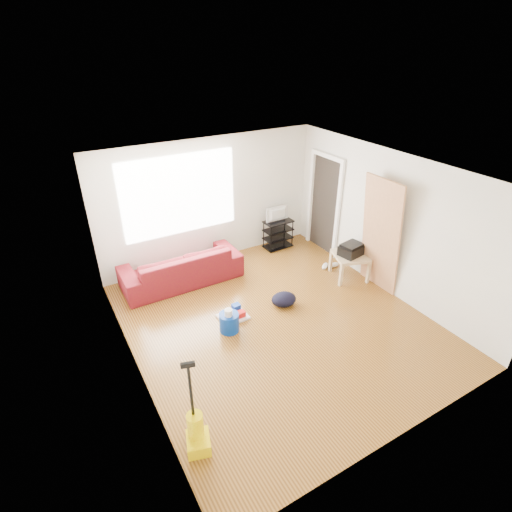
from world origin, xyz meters
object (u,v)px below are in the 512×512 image
tv_stand (278,234)px  side_table (350,258)px  cleaning_tray (233,314)px  bucket (230,330)px  vacuum (197,433)px  sofa (183,281)px  backpack (284,305)px

tv_stand → side_table: bearing=-75.4°
side_table → cleaning_tray: size_ratio=1.59×
bucket → vacuum: vacuum is taller
bucket → cleaning_tray: 0.34m
vacuum → cleaning_tray: bearing=70.3°
side_table → sofa: bearing=152.8°
sofa → tv_stand: bearing=-173.4°
cleaning_tray → bucket: bearing=-127.5°
side_table → cleaning_tray: side_table is taller
bucket → cleaning_tray: cleaning_tray is taller
sofa → side_table: size_ratio=2.92×
side_table → vacuum: vacuum is taller
side_table → cleaning_tray: 2.54m
cleaning_tray → backpack: bearing=-8.7°
vacuum → tv_stand: bearing=64.0°
tv_stand → backpack: bearing=-121.9°
tv_stand → backpack: (-1.09, -1.88, -0.32)m
bucket → sofa: bearing=94.0°
side_table → backpack: bearing=-174.6°
cleaning_tray → vacuum: (-1.44, -1.92, 0.18)m
backpack → sofa: bearing=139.0°
bucket → vacuum: 2.07m
tv_stand → vacuum: bearing=-135.1°
side_table → tv_stand: bearing=106.5°
side_table → bucket: 2.76m
bucket → backpack: bucket is taller
side_table → backpack: (-1.60, -0.15, -0.41)m
side_table → backpack: size_ratio=1.74×
tv_stand → backpack: size_ratio=1.45×
tv_stand → cleaning_tray: tv_stand is taller
sofa → bucket: (0.12, -1.74, 0.00)m
cleaning_tray → tv_stand: bearing=41.1°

